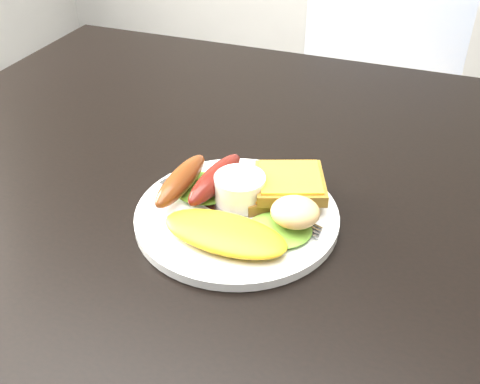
# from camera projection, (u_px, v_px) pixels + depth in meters

# --- Properties ---
(dining_table) EXTENTS (1.20, 0.80, 0.04)m
(dining_table) POSITION_uv_depth(u_px,v_px,m) (316.00, 193.00, 0.71)
(dining_table) COLOR black
(dining_table) RESTS_ON ground
(dining_chair) EXTENTS (0.45, 0.45, 0.05)m
(dining_chair) POSITION_uv_depth(u_px,v_px,m) (366.00, 112.00, 1.50)
(dining_chair) COLOR #A48155
(dining_chair) RESTS_ON ground
(plate) EXTENTS (0.23, 0.23, 0.01)m
(plate) POSITION_uv_depth(u_px,v_px,m) (237.00, 216.00, 0.63)
(plate) COLOR white
(plate) RESTS_ON dining_table
(lettuce_left) EXTENTS (0.08, 0.08, 0.01)m
(lettuce_left) POSITION_uv_depth(u_px,v_px,m) (203.00, 188.00, 0.65)
(lettuce_left) COLOR #5D8A21
(lettuce_left) RESTS_ON plate
(lettuce_right) EXTENTS (0.09, 0.08, 0.01)m
(lettuce_right) POSITION_uv_depth(u_px,v_px,m) (279.00, 230.00, 0.59)
(lettuce_right) COLOR #4A8D27
(lettuce_right) RESTS_ON plate
(omelette) EXTENTS (0.14, 0.07, 0.02)m
(omelette) POSITION_uv_depth(u_px,v_px,m) (225.00, 233.00, 0.58)
(omelette) COLOR yellow
(omelette) RESTS_ON plate
(sausage_a) EXTENTS (0.03, 0.11, 0.03)m
(sausage_a) POSITION_uv_depth(u_px,v_px,m) (181.00, 180.00, 0.64)
(sausage_a) COLOR brown
(sausage_a) RESTS_ON lettuce_left
(sausage_b) EXTENTS (0.04, 0.11, 0.03)m
(sausage_b) POSITION_uv_depth(u_px,v_px,m) (215.00, 179.00, 0.64)
(sausage_b) COLOR maroon
(sausage_b) RESTS_ON lettuce_left
(ramekin) EXTENTS (0.06, 0.06, 0.03)m
(ramekin) POSITION_uv_depth(u_px,v_px,m) (240.00, 189.00, 0.63)
(ramekin) COLOR white
(ramekin) RESTS_ON plate
(toast_a) EXTENTS (0.11, 0.11, 0.01)m
(toast_a) POSITION_uv_depth(u_px,v_px,m) (275.00, 189.00, 0.65)
(toast_a) COLOR #995C28
(toast_a) RESTS_ON plate
(toast_b) EXTENTS (0.10, 0.10, 0.01)m
(toast_b) POSITION_uv_depth(u_px,v_px,m) (290.00, 183.00, 0.64)
(toast_b) COLOR olive
(toast_b) RESTS_ON toast_a
(potato_salad) EXTENTS (0.06, 0.06, 0.03)m
(potato_salad) POSITION_uv_depth(u_px,v_px,m) (295.00, 212.00, 0.58)
(potato_salad) COLOR beige
(potato_salad) RESTS_ON lettuce_right
(fork) EXTENTS (0.15, 0.06, 0.00)m
(fork) POSITION_uv_depth(u_px,v_px,m) (210.00, 206.00, 0.63)
(fork) COLOR #ADAFB7
(fork) RESTS_ON plate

